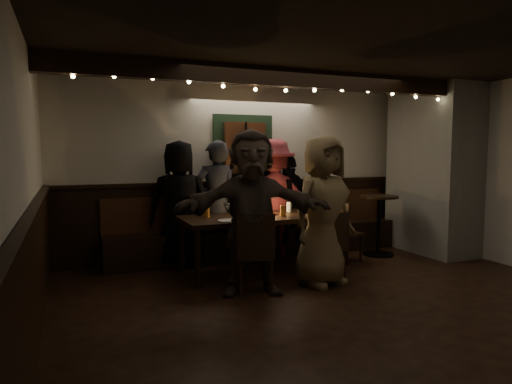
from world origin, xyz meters
name	(u,v)px	position (x,y,z in m)	size (l,w,h in m)	color
room	(351,188)	(1.07, 1.42, 1.07)	(6.02, 5.01, 2.62)	black
dining_table	(262,220)	(-0.34, 1.40, 0.69)	(2.11, 0.90, 0.91)	black
chair_near_left	(255,249)	(-0.78, 0.53, 0.52)	(0.53, 0.53, 0.92)	black
chair_near_right	(332,243)	(0.26, 0.62, 0.49)	(0.51, 0.51, 0.86)	black
chair_end	(342,229)	(0.92, 1.42, 0.50)	(0.51, 0.51, 0.88)	black
high_top	(379,217)	(1.71, 1.61, 0.58)	(0.58, 0.58, 0.92)	black
person_a	(180,204)	(-1.26, 2.12, 0.87)	(0.86, 0.56, 1.75)	black
person_b	(216,202)	(-0.73, 2.15, 0.88)	(0.64, 0.42, 1.75)	#21222B
person_c	(248,210)	(-0.27, 2.04, 0.74)	(0.72, 0.56, 1.49)	white
person_d	(274,199)	(0.17, 2.11, 0.89)	(1.15, 0.66, 1.78)	maroon
person_e	(289,205)	(0.40, 2.07, 0.78)	(0.91, 0.38, 1.56)	black
person_f	(252,212)	(-0.80, 0.61, 0.93)	(1.72, 0.55, 1.86)	#41342C
person_g	(323,211)	(0.11, 0.60, 0.89)	(0.87, 0.57, 1.78)	brown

